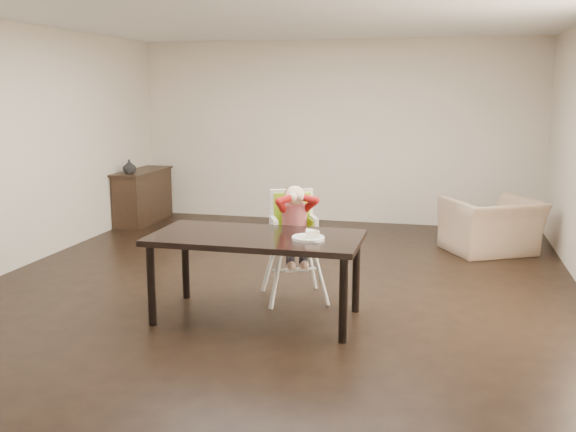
% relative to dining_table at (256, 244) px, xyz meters
% --- Properties ---
extents(ground, '(7.00, 7.00, 0.00)m').
position_rel_dining_table_xyz_m(ground, '(-0.06, 0.88, -0.67)').
color(ground, black).
rests_on(ground, ground).
extents(room_walls, '(6.02, 7.02, 2.71)m').
position_rel_dining_table_xyz_m(room_walls, '(-0.06, 0.88, 1.18)').
color(room_walls, beige).
rests_on(room_walls, ground).
extents(dining_table, '(1.80, 0.90, 0.75)m').
position_rel_dining_table_xyz_m(dining_table, '(0.00, 0.00, 0.00)').
color(dining_table, black).
rests_on(dining_table, ground).
extents(high_chair, '(0.60, 0.60, 1.10)m').
position_rel_dining_table_xyz_m(high_chair, '(0.18, 0.63, 0.10)').
color(high_chair, white).
rests_on(high_chair, ground).
extents(plate, '(0.32, 0.32, 0.08)m').
position_rel_dining_table_xyz_m(plate, '(0.48, -0.06, 0.11)').
color(plate, white).
rests_on(plate, dining_table).
extents(armchair, '(1.23, 1.08, 0.90)m').
position_rel_dining_table_xyz_m(armchair, '(2.14, 2.90, -0.22)').
color(armchair, tan).
rests_on(armchair, ground).
extents(sideboard, '(0.44, 1.26, 0.79)m').
position_rel_dining_table_xyz_m(sideboard, '(-2.84, 3.58, -0.27)').
color(sideboard, black).
rests_on(sideboard, ground).
extents(vase, '(0.24, 0.25, 0.19)m').
position_rel_dining_table_xyz_m(vase, '(-2.84, 3.19, 0.22)').
color(vase, '#99999E').
rests_on(vase, sideboard).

